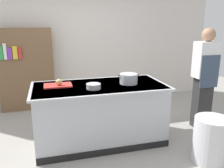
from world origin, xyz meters
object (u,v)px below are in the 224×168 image
(stock_pot, at_px, (129,79))
(bookshelf, at_px, (26,70))
(onion, at_px, (59,82))
(mixing_bowl, at_px, (94,86))
(trash_bin, at_px, (211,140))
(person_chef, at_px, (205,76))

(stock_pot, bearing_deg, bookshelf, 131.40)
(onion, relative_size, mixing_bowl, 0.46)
(stock_pot, bearing_deg, trash_bin, -47.89)
(trash_bin, bearing_deg, onion, 150.99)
(stock_pot, bearing_deg, onion, 173.87)
(person_chef, distance_m, bookshelf, 3.48)
(mixing_bowl, bearing_deg, stock_pot, 14.27)
(stock_pot, xyz_separation_m, mixing_bowl, (-0.57, -0.15, -0.04))
(onion, xyz_separation_m, mixing_bowl, (0.46, -0.26, -0.03))
(stock_pot, xyz_separation_m, trash_bin, (0.83, -0.92, -0.67))
(stock_pot, distance_m, person_chef, 1.39)
(mixing_bowl, bearing_deg, bookshelf, 117.79)
(mixing_bowl, relative_size, bookshelf, 0.12)
(trash_bin, distance_m, person_chef, 1.28)
(onion, distance_m, person_chef, 2.42)
(onion, height_order, person_chef, person_chef)
(stock_pot, height_order, bookshelf, bookshelf)
(onion, bearing_deg, person_chef, -1.23)
(mixing_bowl, distance_m, person_chef, 1.97)
(mixing_bowl, height_order, person_chef, person_chef)
(bookshelf, bearing_deg, mixing_bowl, -62.21)
(onion, bearing_deg, bookshelf, 108.68)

